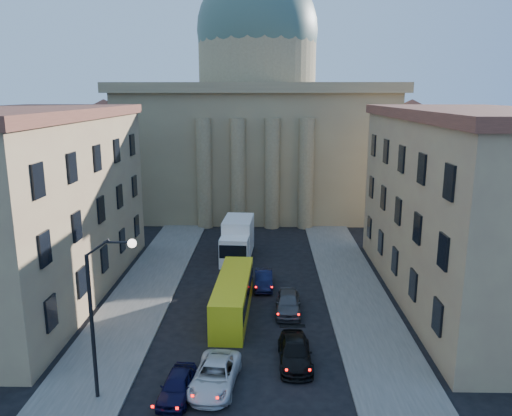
{
  "coord_description": "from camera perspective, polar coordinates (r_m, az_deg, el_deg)",
  "views": [
    {
      "loc": [
        1.38,
        -15.23,
        15.76
      ],
      "look_at": [
        0.7,
        16.17,
        8.53
      ],
      "focal_mm": 35.0,
      "sensor_mm": 36.0,
      "label": 1
    }
  ],
  "objects": [
    {
      "name": "street_lamp",
      "position": [
        26.82,
        -17.3,
        -10.64
      ],
      "size": [
        2.62,
        0.44,
        8.83
      ],
      "color": "black",
      "rests_on": "ground"
    },
    {
      "name": "car_left_near",
      "position": [
        28.35,
        -8.99,
        -19.38
      ],
      "size": [
        1.89,
        4.02,
        1.33
      ],
      "primitive_type": "imported",
      "rotation": [
        0.0,
        0.0,
        -0.08
      ],
      "color": "black",
      "rests_on": "ground"
    },
    {
      "name": "church",
      "position": [
        70.82,
        0.13,
        9.83
      ],
      "size": [
        68.02,
        28.76,
        36.6
      ],
      "color": "#7E6B4D",
      "rests_on": "ground"
    },
    {
      "name": "car_right_far",
      "position": [
        37.34,
        3.69,
        -10.73
      ],
      "size": [
        1.98,
        4.58,
        1.54
      ],
      "primitive_type": "imported",
      "rotation": [
        0.0,
        0.0,
        -0.04
      ],
      "color": "#454549",
      "rests_on": "ground"
    },
    {
      "name": "car_left_mid",
      "position": [
        28.88,
        -4.7,
        -18.52
      ],
      "size": [
        2.83,
        5.22,
        1.39
      ],
      "primitive_type": "imported",
      "rotation": [
        0.0,
        0.0,
        -0.11
      ],
      "color": "silver",
      "rests_on": "ground"
    },
    {
      "name": "city_bus",
      "position": [
        36.69,
        -2.64,
        -9.93
      ],
      "size": [
        2.64,
        9.91,
        2.77
      ],
      "rotation": [
        0.0,
        0.0,
        -0.04
      ],
      "color": "yellow",
      "rests_on": "ground"
    },
    {
      "name": "building_right",
      "position": [
        41.23,
        23.48,
        0.22
      ],
      "size": [
        11.6,
        26.6,
        14.7
      ],
      "color": "tan",
      "rests_on": "ground"
    },
    {
      "name": "sidewalk_right",
      "position": [
        37.43,
        12.37,
        -12.12
      ],
      "size": [
        5.0,
        60.0,
        0.15
      ],
      "primitive_type": "cube",
      "color": "#585650",
      "rests_on": "ground"
    },
    {
      "name": "car_right_distant",
      "position": [
        41.82,
        0.87,
        -8.16
      ],
      "size": [
        1.51,
        4.17,
        1.36
      ],
      "primitive_type": "imported",
      "rotation": [
        0.0,
        0.0,
        0.02
      ],
      "color": "black",
      "rests_on": "ground"
    },
    {
      "name": "car_right_mid",
      "position": [
        31.04,
        4.46,
        -16.11
      ],
      "size": [
        2.03,
        4.81,
        1.39
      ],
      "primitive_type": "imported",
      "rotation": [
        0.0,
        0.0,
        0.02
      ],
      "color": "black",
      "rests_on": "ground"
    },
    {
      "name": "sidewalk_left",
      "position": [
        38.05,
        -14.22,
        -11.8
      ],
      "size": [
        5.0,
        60.0,
        0.15
      ],
      "primitive_type": "cube",
      "color": "#585650",
      "rests_on": "ground"
    },
    {
      "name": "box_truck",
      "position": [
        48.75,
        -2.16,
        -3.7
      ],
      "size": [
        3.07,
        6.98,
        3.76
      ],
      "rotation": [
        0.0,
        0.0,
        -0.06
      ],
      "color": "white",
      "rests_on": "ground"
    },
    {
      "name": "building_left",
      "position": [
        42.35,
        -24.5,
        0.44
      ],
      "size": [
        11.6,
        26.6,
        14.7
      ],
      "color": "tan",
      "rests_on": "ground"
    }
  ]
}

